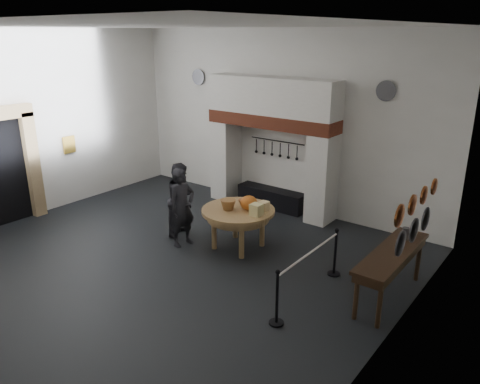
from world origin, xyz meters
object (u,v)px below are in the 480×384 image
Objects in this scene: iron_range at (271,198)px; work_table at (238,211)px; barrier_post_far at (335,253)px; side_table at (392,253)px; visitor_far at (182,199)px; barrier_post_near at (277,299)px; visitor_near at (182,207)px.

work_table is (0.79, -2.47, 0.59)m from iron_range.
work_table is 2.23m from barrier_post_far.
iron_range is 1.23× the size of work_table.
iron_range is 0.86× the size of side_table.
visitor_far is 1.86× the size of barrier_post_far.
visitor_far is at bearing 155.62° from barrier_post_near.
work_table is at bearing 179.35° from side_table.
work_table is at bearing 139.77° from barrier_post_near.
work_table is 0.70× the size of side_table.
side_table is at bearing -73.10° from visitor_near.
work_table is 1.20m from visitor_near.
side_table is 2.44× the size of barrier_post_near.
iron_range is at bearing 107.80° from work_table.
iron_range is at bearing 148.57° from side_table.
visitor_far is 4.75m from side_table.
visitor_near is 1.90× the size of barrier_post_far.
work_table is 1.46m from visitor_far.
side_table is (4.75, 0.17, 0.03)m from visitor_far.
barrier_post_near is at bearing -90.00° from barrier_post_far.
barrier_post_near is 1.00× the size of barrier_post_far.
iron_range is 3.14m from visitor_near.
visitor_near is at bearing -149.73° from work_table.
barrier_post_far is (3.63, 0.36, -0.39)m from visitor_far.
barrier_post_near is at bearing -55.39° from iron_range.
visitor_near is 1.02× the size of visitor_far.
iron_range is 1.13× the size of visitor_far.
barrier_post_near reaches higher than iron_range.
side_table is at bearing -9.43° from barrier_post_far.
iron_range is at bearing 142.11° from barrier_post_far.
barrier_post_far reaches higher than work_table.
iron_range is 2.11× the size of barrier_post_near.
visitor_near is at bearing -172.54° from side_table.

